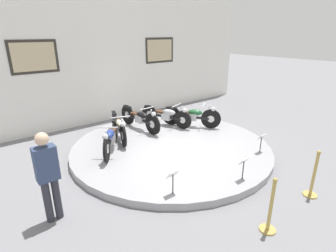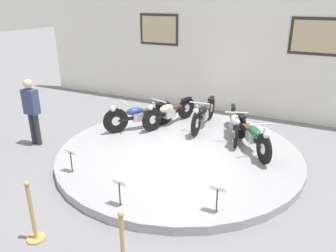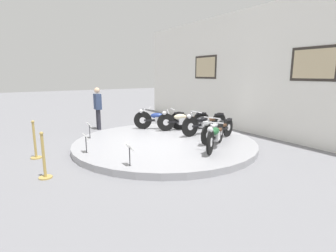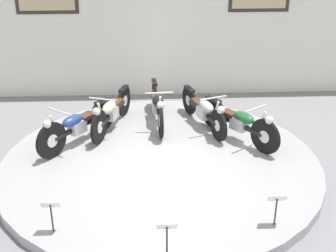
{
  "view_description": "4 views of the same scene",
  "coord_description": "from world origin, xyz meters",
  "px_view_note": "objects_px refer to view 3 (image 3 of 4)",
  "views": [
    {
      "loc": [
        -4.41,
        -5.27,
        3.2
      ],
      "look_at": [
        0.09,
        0.25,
        0.64
      ],
      "focal_mm": 28.0,
      "sensor_mm": 36.0,
      "label": 1
    },
    {
      "loc": [
        2.8,
        -6.29,
        3.46
      ],
      "look_at": [
        -0.29,
        -0.0,
        0.71
      ],
      "focal_mm": 35.0,
      "sensor_mm": 36.0,
      "label": 2
    },
    {
      "loc": [
        6.71,
        -4.19,
        2.21
      ],
      "look_at": [
        0.22,
        -0.03,
        0.67
      ],
      "focal_mm": 28.0,
      "sensor_mm": 36.0,
      "label": 3
    },
    {
      "loc": [
        -0.22,
        -7.12,
        4.2
      ],
      "look_at": [
        0.15,
        0.22,
        0.73
      ],
      "focal_mm": 50.0,
      "sensor_mm": 36.0,
      "label": 4
    }
  ],
  "objects_px": {
    "motorcycle_silver": "(218,129)",
    "motorcycle_green": "(216,134)",
    "info_placard_front_left": "(89,127)",
    "info_placard_front_centre": "(86,139)",
    "visitor_standing": "(98,106)",
    "stanchion_post_right_of_entry": "(44,163)",
    "motorcycle_black": "(204,123)",
    "motorcycle_cream": "(183,120)",
    "motorcycle_blue": "(160,119)",
    "info_placard_front_right": "(129,150)",
    "stanchion_post_left_of_entry": "(35,146)"
  },
  "relations": [
    {
      "from": "motorcycle_silver",
      "to": "motorcycle_green",
      "type": "bearing_deg",
      "value": -46.88
    },
    {
      "from": "motorcycle_black",
      "to": "info_placard_front_left",
      "type": "relative_size",
      "value": 3.96
    },
    {
      "from": "motorcycle_cream",
      "to": "motorcycle_green",
      "type": "distance_m",
      "value": 2.5
    },
    {
      "from": "motorcycle_green",
      "to": "stanchion_post_right_of_entry",
      "type": "height_order",
      "value": "stanchion_post_right_of_entry"
    },
    {
      "from": "motorcycle_blue",
      "to": "motorcycle_green",
      "type": "xyz_separation_m",
      "value": [
        3.01,
        -0.0,
        -0.01
      ]
    },
    {
      "from": "info_placard_front_left",
      "to": "visitor_standing",
      "type": "height_order",
      "value": "visitor_standing"
    },
    {
      "from": "motorcycle_blue",
      "to": "stanchion_post_right_of_entry",
      "type": "relative_size",
      "value": 1.6
    },
    {
      "from": "motorcycle_black",
      "to": "info_placard_front_right",
      "type": "bearing_deg",
      "value": -66.26
    },
    {
      "from": "info_placard_front_centre",
      "to": "stanchion_post_right_of_entry",
      "type": "bearing_deg",
      "value": -54.25
    },
    {
      "from": "stanchion_post_left_of_entry",
      "to": "stanchion_post_right_of_entry",
      "type": "bearing_deg",
      "value": 0.0
    },
    {
      "from": "info_placard_front_left",
      "to": "visitor_standing",
      "type": "bearing_deg",
      "value": 154.83
    },
    {
      "from": "motorcycle_green",
      "to": "info_placard_front_left",
      "type": "bearing_deg",
      "value": -139.41
    },
    {
      "from": "motorcycle_black",
      "to": "stanchion_post_right_of_entry",
      "type": "bearing_deg",
      "value": -81.11
    },
    {
      "from": "motorcycle_cream",
      "to": "info_placard_front_centre",
      "type": "xyz_separation_m",
      "value": [
        0.91,
        -3.77,
        -0.02
      ]
    },
    {
      "from": "motorcycle_cream",
      "to": "info_placard_front_centre",
      "type": "bearing_deg",
      "value": -76.35
    },
    {
      "from": "motorcycle_blue",
      "to": "stanchion_post_right_of_entry",
      "type": "distance_m",
      "value": 4.85
    },
    {
      "from": "motorcycle_cream",
      "to": "motorcycle_green",
      "type": "height_order",
      "value": "motorcycle_green"
    },
    {
      "from": "motorcycle_black",
      "to": "motorcycle_silver",
      "type": "bearing_deg",
      "value": -14.89
    },
    {
      "from": "motorcycle_green",
      "to": "info_placard_front_right",
      "type": "bearing_deg",
      "value": -89.47
    },
    {
      "from": "info_placard_front_left",
      "to": "motorcycle_blue",
      "type": "bearing_deg",
      "value": 89.48
    },
    {
      "from": "motorcycle_cream",
      "to": "motorcycle_black",
      "type": "distance_m",
      "value": 0.95
    },
    {
      "from": "motorcycle_silver",
      "to": "motorcycle_green",
      "type": "relative_size",
      "value": 1.12
    },
    {
      "from": "motorcycle_silver",
      "to": "stanchion_post_left_of_entry",
      "type": "relative_size",
      "value": 1.83
    },
    {
      "from": "info_placard_front_left",
      "to": "stanchion_post_left_of_entry",
      "type": "xyz_separation_m",
      "value": [
        0.72,
        -1.66,
        -0.2
      ]
    },
    {
      "from": "motorcycle_cream",
      "to": "stanchion_post_left_of_entry",
      "type": "height_order",
      "value": "stanchion_post_left_of_entry"
    },
    {
      "from": "motorcycle_blue",
      "to": "motorcycle_black",
      "type": "distance_m",
      "value": 1.74
    },
    {
      "from": "motorcycle_cream",
      "to": "visitor_standing",
      "type": "xyz_separation_m",
      "value": [
        -2.61,
        -2.29,
        0.39
      ]
    },
    {
      "from": "info_placard_front_right",
      "to": "stanchion_post_left_of_entry",
      "type": "bearing_deg",
      "value": -144.59
    },
    {
      "from": "info_placard_front_centre",
      "to": "info_placard_front_right",
      "type": "xyz_separation_m",
      "value": [
        1.53,
        0.54,
        0.0
      ]
    },
    {
      "from": "info_placard_front_right",
      "to": "stanchion_post_right_of_entry",
      "type": "bearing_deg",
      "value": -113.59
    },
    {
      "from": "motorcycle_cream",
      "to": "info_placard_front_left",
      "type": "distance_m",
      "value": 3.28
    },
    {
      "from": "motorcycle_blue",
      "to": "info_placard_front_centre",
      "type": "height_order",
      "value": "motorcycle_blue"
    },
    {
      "from": "info_placard_front_left",
      "to": "info_placard_front_right",
      "type": "relative_size",
      "value": 1.0
    },
    {
      "from": "motorcycle_cream",
      "to": "visitor_standing",
      "type": "relative_size",
      "value": 1.14
    },
    {
      "from": "info_placard_front_centre",
      "to": "visitor_standing",
      "type": "distance_m",
      "value": 3.84
    },
    {
      "from": "motorcycle_green",
      "to": "stanchion_post_left_of_entry",
      "type": "xyz_separation_m",
      "value": [
        -2.31,
        -4.25,
        -0.22
      ]
    },
    {
      "from": "info_placard_front_centre",
      "to": "motorcycle_cream",
      "type": "bearing_deg",
      "value": 103.65
    },
    {
      "from": "motorcycle_blue",
      "to": "motorcycle_cream",
      "type": "height_order",
      "value": "motorcycle_blue"
    },
    {
      "from": "stanchion_post_right_of_entry",
      "to": "motorcycle_cream",
      "type": "bearing_deg",
      "value": 109.39
    },
    {
      "from": "info_placard_front_left",
      "to": "motorcycle_black",
      "type": "bearing_deg",
      "value": 66.19
    },
    {
      "from": "stanchion_post_left_of_entry",
      "to": "info_placard_front_centre",
      "type": "bearing_deg",
      "value": 54.25
    },
    {
      "from": "stanchion_post_right_of_entry",
      "to": "info_placard_front_left",
      "type": "bearing_deg",
      "value": 144.59
    },
    {
      "from": "motorcycle_silver",
      "to": "visitor_standing",
      "type": "distance_m",
      "value": 5.01
    },
    {
      "from": "visitor_standing",
      "to": "info_placard_front_centre",
      "type": "bearing_deg",
      "value": -22.77
    },
    {
      "from": "info_placard_front_right",
      "to": "stanchion_post_right_of_entry",
      "type": "xyz_separation_m",
      "value": [
        -0.72,
        -1.66,
        -0.2
      ]
    },
    {
      "from": "motorcycle_silver",
      "to": "info_placard_front_left",
      "type": "relative_size",
      "value": 3.65
    },
    {
      "from": "motorcycle_silver",
      "to": "info_placard_front_left",
      "type": "bearing_deg",
      "value": -127.15
    },
    {
      "from": "info_placard_front_centre",
      "to": "stanchion_post_right_of_entry",
      "type": "xyz_separation_m",
      "value": [
        0.8,
        -1.12,
        -0.2
      ]
    },
    {
      "from": "motorcycle_cream",
      "to": "info_placard_front_right",
      "type": "xyz_separation_m",
      "value": [
        2.44,
        -3.23,
        -0.02
      ]
    },
    {
      "from": "info_placard_front_left",
      "to": "motorcycle_cream",
      "type": "bearing_deg",
      "value": 79.25
    }
  ]
}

